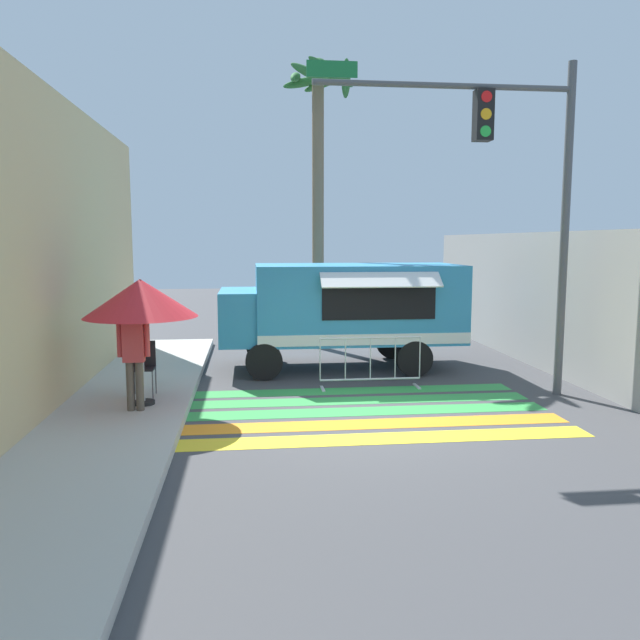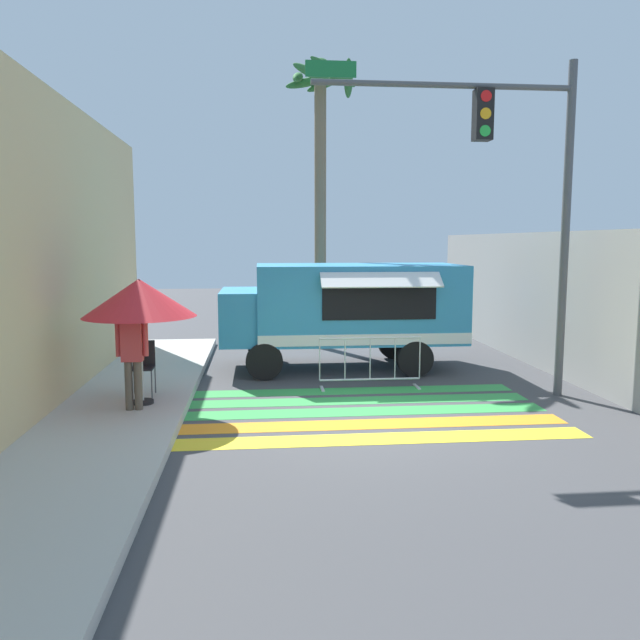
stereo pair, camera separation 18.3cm
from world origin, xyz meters
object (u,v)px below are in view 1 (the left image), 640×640
at_px(food_truck, 339,306).
at_px(barricade_front, 370,363).
at_px(traffic_signal_pole, 517,172).
at_px(patio_umbrella, 141,298).
at_px(folding_chair, 144,363).
at_px(vendor_person, 134,351).
at_px(palm_tree, 319,150).

distance_m(food_truck, barricade_front, 2.32).
height_order(traffic_signal_pole, patio_umbrella, traffic_signal_pole).
bearing_deg(patio_umbrella, barricade_front, 18.16).
height_order(folding_chair, barricade_front, folding_chair).
distance_m(vendor_person, palm_tree, 8.87).
height_order(traffic_signal_pole, folding_chair, traffic_signal_pole).
bearing_deg(traffic_signal_pole, folding_chair, 178.59).
bearing_deg(traffic_signal_pole, vendor_person, -172.65).
relative_size(traffic_signal_pole, palm_tree, 0.80).
xyz_separation_m(folding_chair, palm_tree, (3.83, 5.74, 4.65)).
relative_size(patio_umbrella, barricade_front, 1.05).
height_order(folding_chair, palm_tree, palm_tree).
relative_size(folding_chair, vendor_person, 0.57).
height_order(patio_umbrella, palm_tree, palm_tree).
bearing_deg(traffic_signal_pole, food_truck, 133.83).
distance_m(traffic_signal_pole, barricade_front, 4.57).
relative_size(traffic_signal_pole, folding_chair, 6.28).
height_order(food_truck, folding_chair, food_truck).
xyz_separation_m(food_truck, palm_tree, (-0.16, 2.92, 3.94)).
distance_m(traffic_signal_pole, vendor_person, 7.54).
bearing_deg(barricade_front, vendor_person, -157.59).
xyz_separation_m(vendor_person, barricade_front, (4.30, 1.77, -0.64)).
bearing_deg(vendor_person, food_truck, 30.52).
distance_m(patio_umbrella, barricade_front, 4.69).
xyz_separation_m(folding_chair, vendor_person, (0.03, -1.05, 0.40)).
distance_m(vendor_person, barricade_front, 4.70).
relative_size(food_truck, barricade_front, 2.66).
bearing_deg(vendor_person, folding_chair, 77.68).
height_order(patio_umbrella, folding_chair, patio_umbrella).
distance_m(patio_umbrella, folding_chair, 1.40).
relative_size(barricade_front, palm_tree, 0.26).
bearing_deg(vendor_person, traffic_signal_pole, -6.46).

